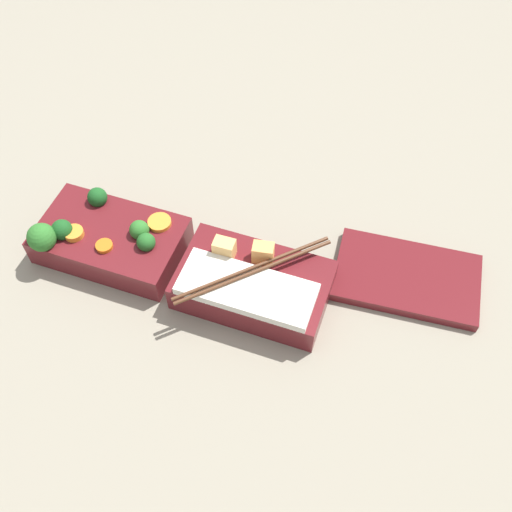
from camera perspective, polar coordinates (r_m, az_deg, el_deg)
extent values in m
plane|color=gray|center=(0.86, -6.69, -1.06)|extent=(3.00, 3.00, 0.00)
cube|color=maroon|center=(0.88, -13.62, 1.47)|extent=(0.20, 0.12, 0.04)
sphere|color=#236023|center=(0.83, -10.43, 1.31)|extent=(0.03, 0.03, 0.03)
sphere|color=#2D7028|center=(0.87, -19.74, 1.68)|extent=(0.04, 0.04, 0.04)
sphere|color=#19511E|center=(0.90, -14.88, 5.43)|extent=(0.03, 0.03, 0.03)
sphere|color=#19511E|center=(0.88, -17.99, 2.39)|extent=(0.03, 0.03, 0.03)
sphere|color=#2D7028|center=(0.85, -11.06, 2.46)|extent=(0.03, 0.03, 0.03)
cylinder|color=orange|center=(0.87, -16.96, 2.10)|extent=(0.03, 0.03, 0.01)
cylinder|color=orange|center=(0.86, -9.18, 3.18)|extent=(0.04, 0.04, 0.01)
cylinder|color=orange|center=(0.85, -14.26, 0.94)|extent=(0.03, 0.03, 0.01)
cube|color=maroon|center=(0.81, -0.24, -2.77)|extent=(0.20, 0.12, 0.04)
cube|color=silver|center=(0.78, -0.88, -3.14)|extent=(0.18, 0.07, 0.01)
cube|color=#EAB266|center=(0.81, -3.03, 0.71)|extent=(0.03, 0.02, 0.03)
cube|color=#F4A356|center=(0.80, 0.68, 0.32)|extent=(0.03, 0.02, 0.03)
cylinder|color=#56331E|center=(0.78, -0.14, -1.51)|extent=(0.16, 0.16, 0.01)
cylinder|color=#56331E|center=(0.79, -0.36, -1.13)|extent=(0.16, 0.16, 0.01)
cube|color=maroon|center=(0.86, 14.16, -1.99)|extent=(0.21, 0.14, 0.02)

